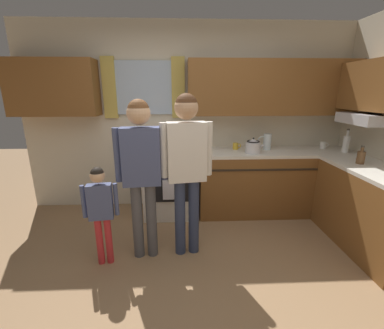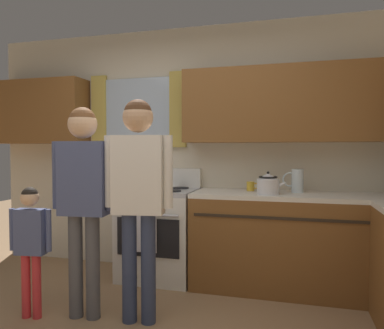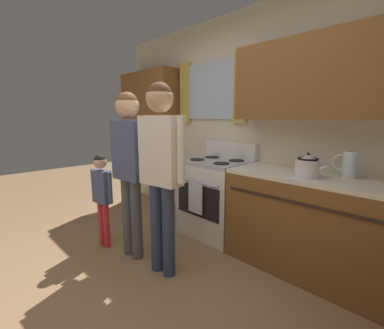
% 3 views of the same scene
% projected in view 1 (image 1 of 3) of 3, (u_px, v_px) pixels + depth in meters
% --- Properties ---
extents(ground_plane, '(12.00, 12.00, 0.00)m').
position_uv_depth(ground_plane, '(192.00, 290.00, 2.27)').
color(ground_plane, '#93704C').
extents(back_wall_unit, '(4.60, 0.42, 2.60)m').
position_uv_depth(back_wall_unit, '(191.00, 107.00, 3.61)').
color(back_wall_unit, beige).
rests_on(back_wall_unit, ground).
extents(kitchen_counter_run, '(2.13, 1.92, 0.90)m').
position_uv_depth(kitchen_counter_run, '(305.00, 190.00, 3.34)').
color(kitchen_counter_run, brown).
rests_on(kitchen_counter_run, ground).
extents(stove_oven, '(0.74, 0.67, 1.10)m').
position_uv_depth(stove_oven, '(171.00, 181.00, 3.61)').
color(stove_oven, silver).
rests_on(stove_oven, ground).
extents(bottle_milk_white, '(0.08, 0.08, 0.31)m').
position_uv_depth(bottle_milk_white, '(346.00, 143.00, 3.42)').
color(bottle_milk_white, white).
rests_on(bottle_milk_white, kitchen_counter_run).
extents(bottle_squat_brown, '(0.08, 0.08, 0.21)m').
position_uv_depth(bottle_squat_brown, '(361.00, 157.00, 2.89)').
color(bottle_squat_brown, brown).
rests_on(bottle_squat_brown, kitchen_counter_run).
extents(mug_mustard_yellow, '(0.12, 0.08, 0.09)m').
position_uv_depth(mug_mustard_yellow, '(236.00, 146.00, 3.62)').
color(mug_mustard_yellow, gold).
rests_on(mug_mustard_yellow, kitchen_counter_run).
extents(mug_ceramic_white, '(0.13, 0.08, 0.09)m').
position_uv_depth(mug_ceramic_white, '(323.00, 145.00, 3.66)').
color(mug_ceramic_white, white).
rests_on(mug_ceramic_white, kitchen_counter_run).
extents(stovetop_kettle, '(0.27, 0.20, 0.21)m').
position_uv_depth(stovetop_kettle, '(253.00, 146.00, 3.39)').
color(stovetop_kettle, silver).
rests_on(stovetop_kettle, kitchen_counter_run).
extents(water_pitcher, '(0.19, 0.11, 0.22)m').
position_uv_depth(water_pitcher, '(267.00, 142.00, 3.59)').
color(water_pitcher, silver).
rests_on(water_pitcher, kitchen_counter_run).
extents(adult_holding_child, '(0.50, 0.22, 1.63)m').
position_uv_depth(adult_holding_child, '(141.00, 163.00, 2.48)').
color(adult_holding_child, '#4C4C51').
rests_on(adult_holding_child, ground).
extents(adult_in_plaid, '(0.51, 0.23, 1.67)m').
position_uv_depth(adult_in_plaid, '(187.00, 158.00, 2.53)').
color(adult_in_plaid, '#2D3856').
rests_on(adult_in_plaid, ground).
extents(small_child, '(0.34, 0.14, 1.02)m').
position_uv_depth(small_child, '(100.00, 205.00, 2.46)').
color(small_child, red).
rests_on(small_child, ground).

